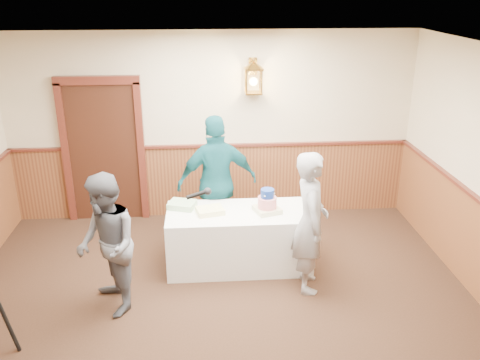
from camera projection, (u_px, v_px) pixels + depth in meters
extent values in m
cube|color=beige|center=(212.00, 127.00, 7.54)|extent=(6.00, 0.02, 2.80)
cube|color=white|center=(218.00, 71.00, 3.78)|extent=(6.00, 7.00, 0.02)
cube|color=brown|center=(213.00, 181.00, 7.84)|extent=(5.98, 0.04, 1.10)
cube|color=#532016|center=(212.00, 146.00, 7.61)|extent=(5.98, 0.07, 0.04)
cube|color=#34180E|center=(104.00, 153.00, 7.52)|extent=(1.00, 0.06, 2.10)
cube|color=white|center=(239.00, 238.00, 6.45)|extent=(1.80, 0.80, 0.75)
cube|color=beige|center=(267.00, 210.00, 6.30)|extent=(0.37, 0.37, 0.06)
cylinder|color=red|center=(267.00, 202.00, 6.26)|extent=(0.23, 0.23, 0.14)
cylinder|color=navy|center=(267.00, 193.00, 6.22)|extent=(0.17, 0.17, 0.11)
cube|color=#FBFF98|center=(210.00, 211.00, 6.26)|extent=(0.37, 0.32, 0.07)
cube|color=#8CC289|center=(182.00, 205.00, 6.42)|extent=(0.39, 0.34, 0.08)
imported|color=#52545C|center=(107.00, 245.00, 5.41)|extent=(0.86, 0.95, 1.59)
cylinder|color=black|center=(196.00, 195.00, 5.57)|extent=(0.23, 0.10, 0.09)
sphere|color=black|center=(208.00, 191.00, 5.59)|extent=(0.08, 0.08, 0.08)
imported|color=#949499|center=(310.00, 222.00, 5.81)|extent=(0.45, 0.64, 1.70)
imported|color=#14535C|center=(217.00, 183.00, 6.77)|extent=(1.14, 0.64, 1.84)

